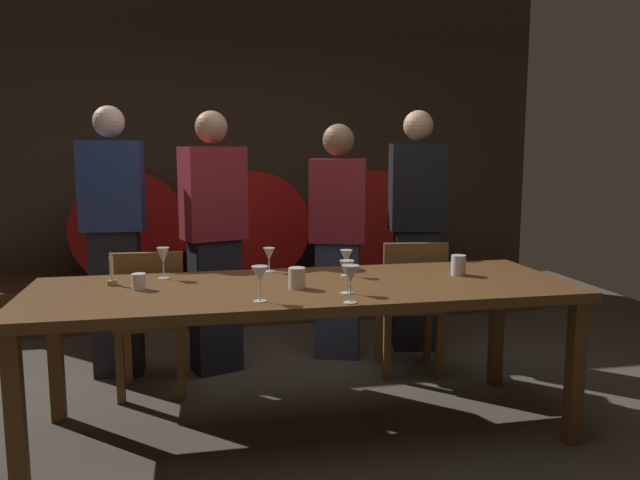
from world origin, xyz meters
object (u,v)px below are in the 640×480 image
(chair_right, at_px, (411,301))
(wine_glass_left, at_px, (260,275))
(wine_barrel_center, at_px, (250,222))
(guest_center_left, at_px, (214,241))
(guest_far_right, at_px, (416,229))
(dining_table, at_px, (304,297))
(wine_glass_right, at_px, (347,270))
(cup_center, at_px, (297,278))
(wine_barrel_left, at_px, (133,225))
(candle_center, at_px, (112,276))
(chair_left, at_px, (151,315))
(guest_center_right, at_px, (338,240))
(wine_glass_center_left, at_px, (269,255))
(guest_far_left, at_px, (114,240))
(wine_glass_far_left, at_px, (163,257))
(wine_glass_center_right, at_px, (350,275))
(cup_right, at_px, (458,265))
(wine_glass_far_right, at_px, (346,257))
(cup_left, at_px, (139,282))
(wine_barrel_right, at_px, (364,220))

(chair_right, distance_m, wine_glass_left, 1.54)
(wine_barrel_center, relative_size, wine_glass_left, 5.72)
(guest_center_left, bearing_deg, guest_far_right, 167.13)
(dining_table, xyz_separation_m, wine_glass_right, (0.16, -0.22, 0.18))
(dining_table, relative_size, cup_center, 26.22)
(wine_barrel_left, xyz_separation_m, candle_center, (0.08, -2.28, 0.01))
(chair_left, height_order, guest_center_right, guest_center_right)
(wine_barrel_left, relative_size, guest_center_right, 0.57)
(chair_left, relative_size, wine_glass_center_left, 6.48)
(chair_right, distance_m, guest_far_left, 1.94)
(chair_left, relative_size, wine_glass_right, 5.56)
(guest_center_right, bearing_deg, wine_barrel_center, -51.58)
(wine_glass_far_left, distance_m, wine_glass_center_right, 1.10)
(cup_right, bearing_deg, wine_glass_far_right, 170.58)
(dining_table, bearing_deg, guest_center_right, 68.62)
(wine_glass_right, distance_m, wine_glass_far_right, 0.41)
(guest_center_right, distance_m, guest_far_right, 0.60)
(guest_far_left, relative_size, wine_glass_far_right, 12.14)
(chair_left, xyz_separation_m, chair_right, (1.63, 0.03, 0.00))
(wine_barrel_left, height_order, chair_right, wine_barrel_left)
(guest_far_left, height_order, cup_left, guest_far_left)
(wine_barrel_right, height_order, guest_center_left, guest_center_left)
(wine_barrel_left, relative_size, dining_table, 0.34)
(wine_glass_far_left, bearing_deg, wine_glass_center_left, 6.70)
(chair_left, distance_m, cup_center, 1.10)
(guest_center_right, height_order, wine_glass_right, guest_center_right)
(wine_glass_left, bearing_deg, guest_far_right, 49.28)
(candle_center, height_order, wine_glass_far_left, candle_center)
(wine_glass_right, xyz_separation_m, cup_right, (0.70, 0.30, -0.06))
(dining_table, height_order, chair_left, chair_left)
(wine_barrel_left, distance_m, cup_right, 3.05)
(wine_glass_far_right, bearing_deg, cup_left, -173.70)
(guest_center_left, bearing_deg, wine_barrel_left, -86.70)
(wine_barrel_center, relative_size, candle_center, 5.35)
(wine_glass_far_right, relative_size, cup_center, 1.37)
(cup_right, bearing_deg, guest_center_left, 143.35)
(wine_glass_center_right, distance_m, wine_glass_far_right, 0.60)
(wine_glass_center_right, xyz_separation_m, cup_left, (-0.94, 0.47, -0.09))
(cup_left, bearing_deg, cup_right, 0.62)
(guest_far_left, height_order, wine_glass_center_right, guest_far_left)
(guest_far_right, bearing_deg, candle_center, 37.42)
(wine_glass_far_left, relative_size, wine_glass_far_right, 1.17)
(cup_right, bearing_deg, guest_far_right, 81.11)
(guest_center_right, bearing_deg, chair_right, 149.11)
(chair_left, bearing_deg, dining_table, 142.65)
(wine_barrel_left, relative_size, wine_glass_left, 5.72)
(guest_center_right, bearing_deg, cup_left, 59.27)
(dining_table, height_order, cup_right, cup_right)
(wine_barrel_center, distance_m, wine_glass_far_right, 2.31)
(guest_center_right, bearing_deg, wine_glass_right, 96.67)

